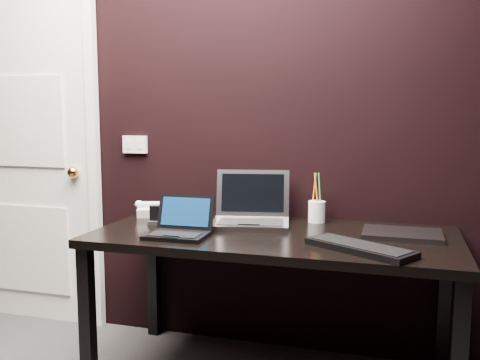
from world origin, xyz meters
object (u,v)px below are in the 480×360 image
(desk, at_px, (274,249))
(closed_laptop, at_px, (402,234))
(ext_keyboard, at_px, (360,247))
(mobile_phone, at_px, (154,218))
(pen_cup, at_px, (317,211))
(door, at_px, (28,155))
(desk_phone, at_px, (153,210))
(netbook, at_px, (179,228))
(silver_laptop, at_px, (251,215))

(desk, distance_m, closed_laptop, 0.60)
(ext_keyboard, xyz_separation_m, closed_laptop, (0.17, 0.31, -0.00))
(mobile_phone, distance_m, pen_cup, 0.84)
(door, distance_m, ext_keyboard, 2.17)
(pen_cup, bearing_deg, desk_phone, -174.00)
(mobile_phone, bearing_deg, desk, -1.20)
(door, xyz_separation_m, pen_cup, (1.81, -0.07, -0.24))
(netbook, bearing_deg, desk, 24.72)
(desk, distance_m, mobile_phone, 0.64)
(door, bearing_deg, netbook, -24.27)
(desk_phone, relative_size, pen_cup, 0.78)
(door, xyz_separation_m, mobile_phone, (1.02, -0.36, -0.27))
(desk_phone, height_order, mobile_phone, mobile_phone)
(door, distance_m, closed_laptop, 2.27)
(pen_cup, bearing_deg, desk, -117.00)
(desk, xyz_separation_m, silver_laptop, (-0.15, 0.15, 0.13))
(desk, relative_size, silver_laptop, 3.85)
(desk, relative_size, ext_keyboard, 3.56)
(netbook, height_order, desk_phone, netbook)
(netbook, distance_m, mobile_phone, 0.30)
(desk_phone, relative_size, mobile_phone, 2.15)
(door, bearing_deg, pen_cup, -2.12)
(desk, xyz_separation_m, desk_phone, (-0.73, 0.22, 0.11))
(ext_keyboard, xyz_separation_m, pen_cup, (-0.26, 0.53, 0.05))
(ext_keyboard, height_order, pen_cup, pen_cup)
(closed_laptop, bearing_deg, pen_cup, 153.10)
(netbook, xyz_separation_m, desk_phone, (-0.33, 0.40, -0.00))
(door, height_order, netbook, door)
(netbook, xyz_separation_m, closed_laptop, (0.99, 0.28, -0.02))
(silver_laptop, height_order, pen_cup, silver_laptop)
(desk_phone, bearing_deg, silver_laptop, -6.43)
(desk_phone, bearing_deg, pen_cup, 6.00)
(netbook, distance_m, silver_laptop, 0.42)
(silver_laptop, distance_m, pen_cup, 0.35)
(netbook, height_order, mobile_phone, netbook)
(ext_keyboard, bearing_deg, closed_laptop, 61.58)
(desk, xyz_separation_m, closed_laptop, (0.58, 0.09, 0.09))
(door, xyz_separation_m, desk, (1.65, -0.38, -0.38))
(silver_laptop, relative_size, pen_cup, 1.71)
(ext_keyboard, xyz_separation_m, desk_phone, (-1.14, 0.43, 0.02))
(netbook, relative_size, ext_keyboard, 0.59)
(desk, height_order, silver_laptop, silver_laptop)
(door, height_order, mobile_phone, door)
(mobile_phone, bearing_deg, silver_laptop, 16.17)
(desk, height_order, ext_keyboard, ext_keyboard)
(silver_laptop, distance_m, mobile_phone, 0.49)
(ext_keyboard, bearing_deg, netbook, 177.67)
(door, bearing_deg, desk_phone, -9.86)
(mobile_phone, height_order, pen_cup, pen_cup)
(silver_laptop, bearing_deg, netbook, -126.71)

